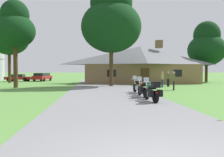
{
  "coord_description": "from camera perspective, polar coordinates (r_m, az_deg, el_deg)",
  "views": [
    {
      "loc": [
        -1.12,
        -3.86,
        1.73
      ],
      "look_at": [
        0.75,
        19.45,
        0.98
      ],
      "focal_mm": 37.19,
      "sensor_mm": 36.0,
      "label": 1
    }
  ],
  "objects": [
    {
      "name": "motorcycle_green_nearest_to_camera",
      "position": [
        12.89,
        9.89,
        -3.18
      ],
      "size": [
        0.84,
        2.08,
        1.3
      ],
      "rotation": [
        0.0,
        0.0,
        0.1
      ],
      "color": "black",
      "rests_on": "asphalt_driveway"
    },
    {
      "name": "tree_left_far",
      "position": [
        37.61,
        -23.98,
        10.02
      ],
      "size": [
        5.69,
        5.69,
        10.92
      ],
      "color": "#422D19",
      "rests_on": "ground"
    },
    {
      "name": "tree_left_near",
      "position": [
        26.38,
        -22.73,
        11.71
      ],
      "size": [
        4.09,
        4.09,
        9.03
      ],
      "color": "#422D19",
      "rests_on": "ground"
    },
    {
      "name": "parked_red_sedan_far_left",
      "position": [
        41.97,
        -21.99,
        0.23
      ],
      "size": [
        4.23,
        1.96,
        1.2
      ],
      "rotation": [
        0.0,
        0.0,
        1.56
      ],
      "color": "maroon",
      "rests_on": "ground"
    },
    {
      "name": "bystander_olive_shirt_by_tree",
      "position": [
        21.5,
        14.95,
        -0.3
      ],
      "size": [
        0.33,
        0.52,
        1.69
      ],
      "rotation": [
        0.0,
        0.0,
        1.22
      ],
      "color": "black",
      "rests_on": "ground"
    },
    {
      "name": "tree_right_of_lodge",
      "position": [
        40.13,
        22.24,
        7.49
      ],
      "size": [
        5.88,
        5.88,
        9.63
      ],
      "color": "#422D19",
      "rests_on": "ground"
    },
    {
      "name": "tree_by_lodge_front",
      "position": [
        26.61,
        -0.19,
        14.22
      ],
      "size": [
        6.71,
        6.71,
        11.83
      ],
      "color": "#422D19",
      "rests_on": "ground"
    },
    {
      "name": "bystander_tan_shirt_near_lodge",
      "position": [
        25.17,
        12.26,
        -0.02
      ],
      "size": [
        0.25,
        0.55,
        1.67
      ],
      "rotation": [
        0.0,
        0.0,
        1.47
      ],
      "color": "navy",
      "rests_on": "ground"
    },
    {
      "name": "motorcycle_orange_second_in_row",
      "position": [
        15.17,
        7.73,
        -2.42
      ],
      "size": [
        0.78,
        2.08,
        1.3
      ],
      "rotation": [
        0.0,
        0.0,
        0.06
      ],
      "color": "black",
      "rests_on": "asphalt_driveway"
    },
    {
      "name": "ground_plane",
      "position": [
        23.95,
        -1.9,
        -2.3
      ],
      "size": [
        500.0,
        500.0,
        0.0
      ],
      "primitive_type": "plane",
      "color": "#56893D"
    },
    {
      "name": "bystander_olive_shirt_beside_signpost",
      "position": [
        26.55,
        13.66,
        0.11
      ],
      "size": [
        0.36,
        0.5,
        1.69
      ],
      "rotation": [
        0.0,
        0.0,
        2.05
      ],
      "color": "black",
      "rests_on": "ground"
    },
    {
      "name": "asphalt_driveway",
      "position": [
        21.95,
        -1.65,
        -2.6
      ],
      "size": [
        6.4,
        80.0,
        0.06
      ],
      "primitive_type": "cube",
      "color": "slate",
      "rests_on": "ground"
    },
    {
      "name": "parked_red_suv_far_left",
      "position": [
        41.72,
        -16.75,
        0.46
      ],
      "size": [
        2.64,
        4.86,
        1.4
      ],
      "rotation": [
        0.0,
        0.0,
        -0.18
      ],
      "color": "maroon",
      "rests_on": "ground"
    },
    {
      "name": "motorcycle_black_farthest_in_row",
      "position": [
        17.75,
        6.56,
        -1.76
      ],
      "size": [
        0.77,
        2.08,
        1.3
      ],
      "rotation": [
        0.0,
        0.0,
        0.15
      ],
      "color": "black",
      "rests_on": "asphalt_driveway"
    },
    {
      "name": "stone_lodge",
      "position": [
        33.38,
        6.86,
        3.5
      ],
      "size": [
        16.32,
        7.13,
        6.14
      ],
      "color": "brown",
      "rests_on": "ground"
    }
  ]
}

